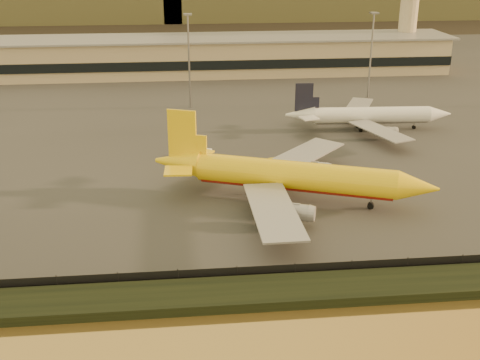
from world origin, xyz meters
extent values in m
plane|color=black|center=(0.00, 0.00, 0.00)|extent=(900.00, 900.00, 0.00)
cube|color=black|center=(0.00, -17.00, 0.70)|extent=(320.00, 7.00, 1.40)
cube|color=#2D2D2D|center=(0.00, 95.00, 0.10)|extent=(320.00, 220.00, 0.20)
cube|color=black|center=(0.00, -13.00, 1.30)|extent=(300.00, 0.05, 2.20)
cube|color=tan|center=(0.00, 125.00, 6.20)|extent=(160.00, 22.00, 12.00)
cube|color=black|center=(0.00, 113.80, 5.20)|extent=(160.00, 0.60, 3.00)
cube|color=gray|center=(0.00, 125.00, 12.50)|extent=(164.00, 24.00, 0.60)
cylinder|color=tan|center=(70.00, 131.00, 15.20)|extent=(6.40, 6.40, 30.00)
cylinder|color=slate|center=(-10.00, 80.00, 12.70)|extent=(0.50, 0.50, 25.00)
cube|color=slate|center=(-10.00, 80.00, 25.40)|extent=(2.20, 2.20, 0.40)
cylinder|color=slate|center=(40.00, 78.00, 12.70)|extent=(0.50, 0.50, 25.00)
cube|color=slate|center=(40.00, 78.00, 25.40)|extent=(2.20, 2.20, 0.40)
cylinder|color=yellow|center=(6.92, 13.31, 5.03)|extent=(34.67, 17.33, 5.08)
cylinder|color=#A71709|center=(6.92, 13.31, 4.14)|extent=(33.36, 15.93, 3.96)
cone|color=yellow|center=(26.54, 5.79, 5.03)|extent=(8.21, 7.19, 5.08)
cone|color=yellow|center=(-13.61, 21.17, 5.41)|extent=(10.03, 7.89, 5.08)
cube|color=yellow|center=(-12.70, 20.82, 11.00)|extent=(5.16, 2.30, 8.89)
cube|color=yellow|center=(-9.97, 25.22, 5.79)|extent=(6.83, 6.83, 0.30)
cube|color=yellow|center=(-13.61, 15.73, 5.79)|extent=(5.13, 5.07, 0.30)
cube|color=gray|center=(10.85, 26.30, 4.14)|extent=(19.99, 20.75, 0.30)
cylinder|color=gray|center=(11.95, 22.34, 2.74)|extent=(6.48, 4.71, 2.79)
cube|color=gray|center=(1.17, 1.02, 4.14)|extent=(7.24, 22.11, 0.30)
cylinder|color=gray|center=(4.63, 3.22, 2.74)|extent=(6.48, 4.71, 2.79)
cylinder|color=black|center=(19.47, 8.50, 0.76)|extent=(1.36, 1.23, 1.12)
cylinder|color=slate|center=(19.47, 8.50, 1.34)|extent=(0.20, 0.20, 2.29)
cylinder|color=black|center=(2.68, 12.48, 0.76)|extent=(1.36, 1.23, 1.12)
cylinder|color=slate|center=(2.68, 12.48, 1.34)|extent=(0.20, 0.20, 2.29)
cylinder|color=black|center=(4.31, 16.75, 0.76)|extent=(1.36, 1.23, 1.12)
cylinder|color=slate|center=(4.31, 16.75, 1.34)|extent=(0.20, 0.20, 2.29)
cylinder|color=white|center=(33.69, 54.17, 3.93)|extent=(28.42, 5.35, 3.93)
cylinder|color=gray|center=(33.69, 54.17, 3.24)|extent=(27.60, 4.45, 3.06)
cone|color=white|center=(50.55, 53.32, 3.93)|extent=(5.69, 4.20, 3.93)
cone|color=white|center=(16.05, 55.07, 4.22)|extent=(7.26, 4.28, 3.93)
cube|color=black|center=(16.83, 55.03, 8.54)|extent=(4.33, 0.53, 6.87)
cube|color=white|center=(17.82, 58.91, 4.52)|extent=(5.00, 4.88, 0.24)
cube|color=white|center=(17.42, 51.07, 4.52)|extent=(4.76, 4.62, 0.24)
cube|color=gray|center=(33.45, 64.99, 3.24)|extent=(12.42, 18.34, 0.24)
cylinder|color=gray|center=(35.28, 62.25, 2.16)|extent=(4.81, 2.39, 2.16)
cube|color=gray|center=(32.36, 43.43, 3.24)|extent=(10.97, 18.49, 0.24)
cylinder|color=gray|center=(34.45, 45.98, 2.16)|extent=(4.81, 2.39, 2.16)
cylinder|color=black|center=(44.47, 53.63, 0.63)|extent=(0.90, 0.73, 0.86)
cylinder|color=slate|center=(44.47, 53.63, 1.08)|extent=(0.21, 0.21, 1.77)
cylinder|color=black|center=(30.66, 52.56, 0.63)|extent=(0.90, 0.73, 0.86)
cylinder|color=slate|center=(30.66, 52.56, 1.08)|extent=(0.21, 0.21, 1.77)
cylinder|color=black|center=(30.84, 56.09, 0.63)|extent=(0.90, 0.73, 0.86)
cylinder|color=slate|center=(30.84, 56.09, 1.08)|extent=(0.21, 0.21, 1.77)
cube|color=yellow|center=(6.91, 31.09, 1.06)|extent=(4.12, 2.63, 1.72)
cube|color=white|center=(-8.36, 38.67, 1.03)|extent=(4.03, 2.85, 1.66)
camera|label=1|loc=(-12.82, -83.97, 43.74)|focal=45.00mm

